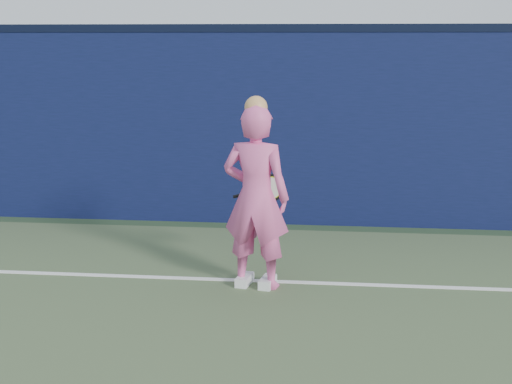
# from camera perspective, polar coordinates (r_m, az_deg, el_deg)

# --- Properties ---
(backstop_wall) EXTENTS (24.00, 0.40, 2.50)m
(backstop_wall) POSITION_cam_1_polar(r_m,az_deg,el_deg) (9.45, 2.46, 5.06)
(backstop_wall) COLOR #0B1334
(backstop_wall) RESTS_ON ground
(wall_cap) EXTENTS (24.00, 0.42, 0.10)m
(wall_cap) POSITION_cam_1_polar(r_m,az_deg,el_deg) (9.37, 2.54, 12.97)
(wall_cap) COLOR black
(wall_cap) RESTS_ON backstop_wall
(player) EXTENTS (0.73, 0.55, 1.90)m
(player) POSITION_cam_1_polar(r_m,az_deg,el_deg) (6.94, 0.00, -0.40)
(player) COLOR #EC5BA1
(player) RESTS_ON ground
(racket) EXTENTS (0.55, 0.13, 0.29)m
(racket) POSITION_cam_1_polar(r_m,az_deg,el_deg) (7.38, 0.99, 0.28)
(racket) COLOR black
(racket) RESTS_ON ground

